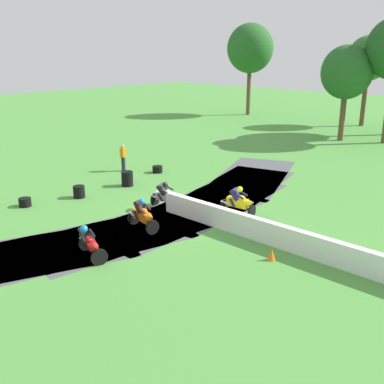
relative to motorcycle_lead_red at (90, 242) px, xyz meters
name	(u,v)px	position (x,y,z in m)	size (l,w,h in m)	color
ground_plane	(181,215)	(-0.77, 5.37, -0.63)	(120.00, 120.00, 0.00)	#4C933D
track_asphalt	(171,211)	(-1.42, 5.36, -0.63)	(7.13, 24.46, 0.01)	#515156
safety_barrier	(292,240)	(4.86, 5.40, -0.18)	(0.30, 12.88, 0.90)	white
motorcycle_lead_red	(90,242)	(0.00, 0.00, 0.00)	(1.69, 1.16, 1.42)	black
motorcycle_chase_orange	(143,215)	(-0.67, 3.04, 0.03)	(1.71, 0.88, 1.42)	black
motorcycle_trailing_white	(166,196)	(-1.84, 5.48, 0.01)	(1.68, 0.91, 1.43)	black
motorcycle_fourth_yellow	(239,201)	(1.15, 7.07, 0.03)	(1.68, 0.86, 1.42)	black
tire_stack_near	(25,202)	(-6.96, 1.17, -0.43)	(0.57, 0.57, 0.40)	black
tire_stack_mid_a	(79,192)	(-6.22, 3.66, -0.33)	(0.57, 0.57, 0.60)	black
tire_stack_mid_b	(127,179)	(-6.06, 6.61, -0.23)	(0.63, 0.63, 0.80)	black
tire_stack_far	(157,169)	(-6.91, 9.60, -0.43)	(0.60, 0.60, 0.40)	black
track_marshal	(123,158)	(-8.70, 8.46, 0.19)	(0.34, 0.24, 1.63)	#232328
traffic_cone	(272,254)	(4.73, 4.28, -0.41)	(0.28, 0.28, 0.44)	orange
tree_mid_rise	(347,73)	(-3.48, 26.59, 4.69)	(3.96, 3.96, 7.44)	brown
tree_behind_barrier	(369,59)	(-5.31, 34.87, 5.58)	(3.93, 3.93, 8.33)	brown
tree_distant	(250,49)	(-17.92, 33.63, 6.47)	(4.99, 4.99, 9.76)	brown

